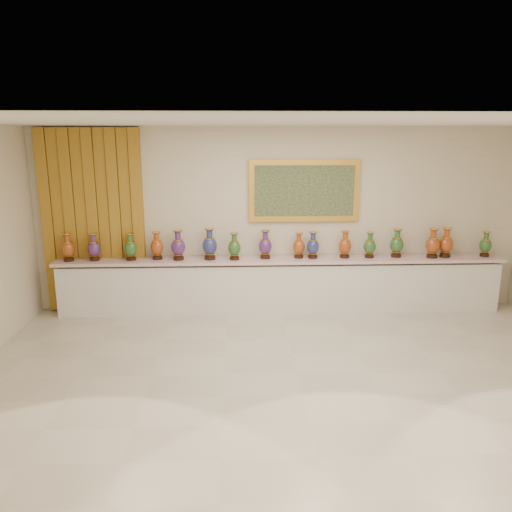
{
  "coord_description": "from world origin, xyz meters",
  "views": [
    {
      "loc": [
        -0.73,
        -5.61,
        2.86
      ],
      "look_at": [
        -0.43,
        1.7,
        1.08
      ],
      "focal_mm": 35.0,
      "sensor_mm": 36.0,
      "label": 1
    }
  ],
  "objects": [
    {
      "name": "vase_7",
      "position": [
        -0.26,
        2.27,
        1.11
      ],
      "size": [
        0.22,
        0.22,
        0.47
      ],
      "rotation": [
        0.0,
        0.0,
        -0.03
      ],
      "color": "#33180E",
      "rests_on": "counter"
    },
    {
      "name": "vase_12",
      "position": [
        1.91,
        2.29,
        1.11
      ],
      "size": [
        0.24,
        0.24,
        0.47
      ],
      "rotation": [
        0.0,
        0.0,
        0.12
      ],
      "color": "#33180E",
      "rests_on": "counter"
    },
    {
      "name": "vase_4",
      "position": [
        -1.66,
        2.24,
        1.12
      ],
      "size": [
        0.28,
        0.28,
        0.49
      ],
      "rotation": [
        0.0,
        0.0,
        -0.29
      ],
      "color": "#33180E",
      "rests_on": "counter"
    },
    {
      "name": "vase_3",
      "position": [
        -2.01,
        2.29,
        1.1
      ],
      "size": [
        0.24,
        0.24,
        0.45
      ],
      "rotation": [
        0.0,
        0.0,
        -0.14
      ],
      "color": "#33180E",
      "rests_on": "counter"
    },
    {
      "name": "vase_9",
      "position": [
        0.52,
        2.26,
        1.1
      ],
      "size": [
        0.21,
        0.21,
        0.44
      ],
      "rotation": [
        0.0,
        0.0,
        -0.03
      ],
      "color": "#33180E",
      "rests_on": "counter"
    },
    {
      "name": "vase_11",
      "position": [
        1.45,
        2.26,
        1.09
      ],
      "size": [
        0.24,
        0.24,
        0.43
      ],
      "rotation": [
        0.0,
        0.0,
        0.24
      ],
      "color": "#33180E",
      "rests_on": "counter"
    },
    {
      "name": "vase_0",
      "position": [
        -3.4,
        2.23,
        1.1
      ],
      "size": [
        0.23,
        0.23,
        0.45
      ],
      "rotation": [
        0.0,
        0.0,
        -0.12
      ],
      "color": "#33180E",
      "rests_on": "counter"
    },
    {
      "name": "counter",
      "position": [
        0.0,
        2.27,
        0.44
      ],
      "size": [
        7.28,
        0.48,
        0.9
      ],
      "color": "white",
      "rests_on": "ground"
    },
    {
      "name": "vase_10",
      "position": [
        1.05,
        2.27,
        1.1
      ],
      "size": [
        0.22,
        0.22,
        0.44
      ],
      "rotation": [
        0.0,
        0.0,
        -0.07
      ],
      "color": "#33180E",
      "rests_on": "counter"
    },
    {
      "name": "vase_2",
      "position": [
        -2.42,
        2.24,
        1.1
      ],
      "size": [
        0.27,
        0.27,
        0.44
      ],
      "rotation": [
        0.0,
        0.0,
        -0.42
      ],
      "color": "#33180E",
      "rests_on": "counter"
    },
    {
      "name": "vase_15",
      "position": [
        3.39,
        2.27,
        1.09
      ],
      "size": [
        0.2,
        0.2,
        0.42
      ],
      "rotation": [
        0.0,
        0.0,
        0.05
      ],
      "color": "#33180E",
      "rests_on": "counter"
    },
    {
      "name": "vase_1",
      "position": [
        -3.0,
        2.25,
        1.1
      ],
      "size": [
        0.22,
        0.22,
        0.44
      ],
      "rotation": [
        0.0,
        0.0,
        0.11
      ],
      "color": "#33180E",
      "rests_on": "counter"
    },
    {
      "name": "vase_5",
      "position": [
        -1.16,
        2.24,
        1.13
      ],
      "size": [
        0.28,
        0.28,
        0.51
      ],
      "rotation": [
        0.0,
        0.0,
        -0.18
      ],
      "color": "#33180E",
      "rests_on": "counter"
    },
    {
      "name": "vase_8",
      "position": [
        0.29,
        2.29,
        1.09
      ],
      "size": [
        0.23,
        0.23,
        0.42
      ],
      "rotation": [
        0.0,
        0.0,
        -0.2
      ],
      "color": "#33180E",
      "rests_on": "counter"
    },
    {
      "name": "ground",
      "position": [
        0.0,
        0.0,
        0.0
      ],
      "size": [
        8.0,
        8.0,
        0.0
      ],
      "primitive_type": "plane",
      "color": "beige",
      "rests_on": "ground"
    },
    {
      "name": "vase_14",
      "position": [
        2.71,
        2.25,
        1.12
      ],
      "size": [
        0.28,
        0.28,
        0.49
      ],
      "rotation": [
        0.0,
        0.0,
        -0.28
      ],
      "color": "#33180E",
      "rests_on": "counter"
    },
    {
      "name": "vase_6",
      "position": [
        -0.76,
        2.22,
        1.1
      ],
      "size": [
        0.27,
        0.27,
        0.44
      ],
      "rotation": [
        0.0,
        0.0,
        0.4
      ],
      "color": "#33180E",
      "rests_on": "counter"
    },
    {
      "name": "room",
      "position": [
        -2.48,
        2.44,
        1.58
      ],
      "size": [
        8.0,
        8.0,
        8.0
      ],
      "color": "beige",
      "rests_on": "ground"
    },
    {
      "name": "vase_13",
      "position": [
        2.48,
        2.21,
        1.12
      ],
      "size": [
        0.25,
        0.25,
        0.49
      ],
      "rotation": [
        0.0,
        0.0,
        0.1
      ],
      "color": "#33180E",
      "rests_on": "counter"
    }
  ]
}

